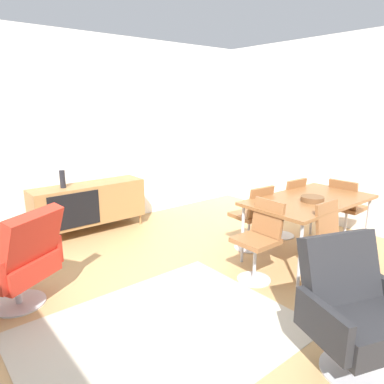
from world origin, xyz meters
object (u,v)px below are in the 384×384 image
object	(u,v)px
sideboard	(89,203)
dining_chair_near_window	(260,237)
dining_table	(309,202)
dining_chair_far_end	(345,207)
lounge_chair_red	(19,259)
dining_chair_back_right	(287,205)
dining_chair_back_left	(253,215)
vase_cobalt	(62,179)
armchair_black_shell	(354,308)
dining_chair_front_left	(336,241)
wooden_bowl_on_table	(312,199)

from	to	relation	value
sideboard	dining_chair_near_window	bearing A→B (deg)	-72.08
dining_table	dining_chair_far_end	world-z (taller)	dining_chair_far_end
dining_table	dining_chair_near_window	bearing A→B (deg)	-179.97
lounge_chair_red	dining_chair_far_end	bearing A→B (deg)	-15.03
dining_chair_back_right	dining_chair_back_left	distance (m)	0.70
vase_cobalt	armchair_black_shell	bearing A→B (deg)	-80.42
dining_chair_back_left	dining_chair_near_window	bearing A→B (deg)	-133.72
dining_chair_front_left	dining_chair_far_end	bearing A→B (deg)	24.18
dining_table	armchair_black_shell	bearing A→B (deg)	-137.54
dining_chair_near_window	lounge_chair_red	xyz separation A→B (m)	(-2.10, 1.04, -0.00)
sideboard	armchair_black_shell	xyz separation A→B (m)	(0.29, -3.77, 0.03)
dining_chair_front_left	lounge_chair_red	xyz separation A→B (m)	(-2.64, 1.60, -0.00)
dining_chair_near_window	armchair_black_shell	world-z (taller)	armchair_black_shell
wooden_bowl_on_table	sideboard	bearing A→B (deg)	121.89
wooden_bowl_on_table	armchair_black_shell	world-z (taller)	armchair_black_shell
dining_chair_front_left	dining_table	bearing A→B (deg)	57.97
sideboard	lounge_chair_red	xyz separation A→B (m)	(-1.30, -1.45, 0.03)
sideboard	dining_chair_back_left	distance (m)	2.35
dining_chair_front_left	dining_chair_back_left	size ratio (longest dim) A/B	1.00
dining_chair_far_end	armchair_black_shell	distance (m)	2.62
vase_cobalt	armchair_black_shell	world-z (taller)	vase_cobalt
dining_chair_far_end	dining_chair_front_left	xyz separation A→B (m)	(-1.24, -0.56, 0.00)
vase_cobalt	armchair_black_shell	size ratio (longest dim) A/B	0.26
dining_chair_front_left	armchair_black_shell	bearing A→B (deg)	-145.49
sideboard	dining_chair_far_end	size ratio (longest dim) A/B	1.87
wooden_bowl_on_table	dining_chair_far_end	bearing A→B (deg)	5.14
lounge_chair_red	dining_chair_back_left	bearing A→B (deg)	-10.31
wooden_bowl_on_table	dining_chair_back_left	distance (m)	0.76
sideboard	dining_chair_far_end	bearing A→B (deg)	-43.95
dining_table	dining_chair_far_end	distance (m)	0.92
wooden_bowl_on_table	armchair_black_shell	bearing A→B (deg)	-137.75
vase_cobalt	dining_chair_front_left	bearing A→B (deg)	-61.02
dining_chair_back_left	lounge_chair_red	size ratio (longest dim) A/B	0.90
vase_cobalt	dining_chair_near_window	world-z (taller)	vase_cobalt
sideboard	dining_chair_near_window	distance (m)	2.61
dining_chair_far_end	dining_chair_back_right	distance (m)	0.78
wooden_bowl_on_table	dining_chair_far_end	xyz separation A→B (m)	(0.98, 0.09, -0.30)
dining_chair_front_left	dining_chair_back_left	distance (m)	1.12
wooden_bowl_on_table	dining_chair_back_left	world-z (taller)	dining_chair_back_left
sideboard	dining_chair_near_window	size ratio (longest dim) A/B	1.87
vase_cobalt	wooden_bowl_on_table	size ratio (longest dim) A/B	0.93
dining_chair_back_right	dining_chair_near_window	bearing A→B (deg)	-155.65
armchair_black_shell	vase_cobalt	bearing A→B (deg)	99.58
dining_table	dining_chair_back_right	xyz separation A→B (m)	(0.35, 0.56, -0.23)
dining_chair_near_window	dining_chair_far_end	bearing A→B (deg)	-0.08
dining_chair_near_window	dining_table	bearing A→B (deg)	0.03
sideboard	dining_chair_back_left	size ratio (longest dim) A/B	1.87
dining_chair_back_left	lounge_chair_red	distance (m)	2.68
wooden_bowl_on_table	dining_chair_back_right	xyz separation A→B (m)	(0.44, 0.65, -0.30)
dining_chair_back_left	armchair_black_shell	bearing A→B (deg)	-119.63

